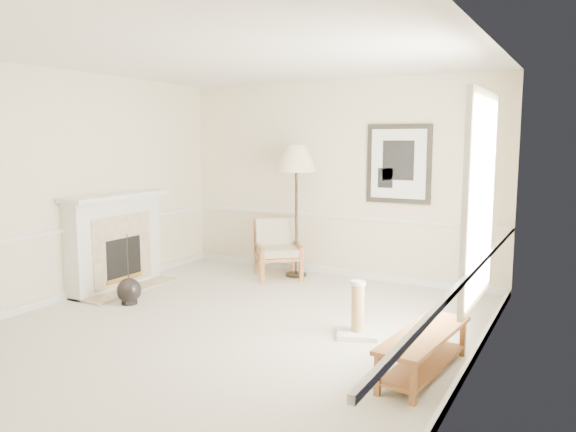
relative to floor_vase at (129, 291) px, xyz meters
The scene contains 8 objects.
ground 1.65m from the floor_vase, ahead, with size 5.50×5.50×0.00m, color silver.
room 2.46m from the floor_vase, ahead, with size 5.04×5.54×2.92m.
fireplace 0.98m from the floor_vase, 145.00° to the left, with size 0.64×1.64×1.31m.
floor_vase is the anchor object (origin of this frame).
armchair 2.35m from the floor_vase, 67.42° to the left, with size 0.94×0.94×0.86m.
floor_lamp 2.99m from the floor_vase, 63.44° to the left, with size 0.68×0.68×1.96m.
bench 3.81m from the floor_vase, ahead, with size 0.53×1.36×0.38m.
scratching_post 2.94m from the floor_vase, ahead, with size 0.53×0.53×0.59m.
Camera 1 is at (3.35, -4.90, 2.04)m, focal length 35.00 mm.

